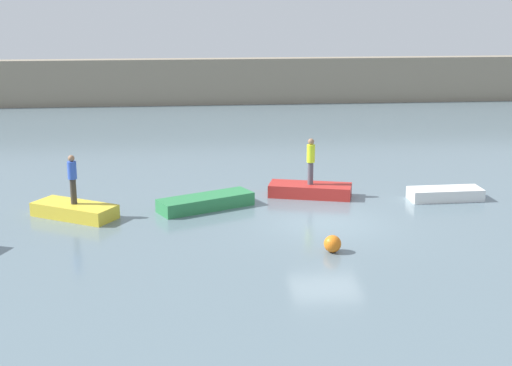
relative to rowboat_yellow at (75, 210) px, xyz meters
name	(u,v)px	position (x,y,z in m)	size (l,w,h in m)	color
ground_plane	(326,223)	(8.93, -1.51, -0.25)	(120.00, 120.00, 0.00)	slate
embankment_wall	(253,81)	(8.93, 27.02, 1.37)	(80.00, 1.20, 3.23)	gray
rowboat_yellow	(75,210)	(0.00, 0.00, 0.00)	(3.07, 1.25, 0.50)	gold
rowboat_green	(206,202)	(4.74, 0.64, 0.00)	(3.62, 1.11, 0.49)	#2D7F47
rowboat_red	(310,190)	(8.92, 1.95, 0.00)	(3.23, 1.18, 0.50)	red
rowboat_white	(445,194)	(14.10, 0.97, -0.02)	(2.82, 1.05, 0.46)	white
person_blue_shirt	(72,177)	(0.00, 0.00, 1.25)	(0.32, 0.32, 1.79)	#38332D
person_hiviz_shirt	(311,159)	(8.92, 1.95, 1.28)	(0.32, 0.32, 1.84)	#4C4C56
mooring_buoy	(333,244)	(8.55, -4.51, 0.02)	(0.55, 0.55, 0.55)	orange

